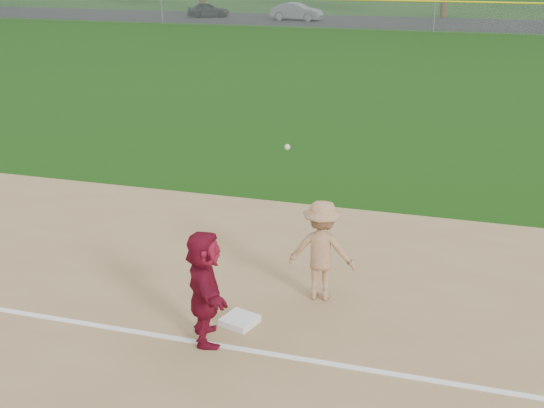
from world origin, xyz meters
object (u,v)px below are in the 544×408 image
(base_runner, at_px, (205,287))
(car_left, at_px, (208,10))
(first_base, at_px, (240,321))
(car_mid, at_px, (297,12))

(base_runner, xyz_separation_m, car_left, (-18.33, 46.68, -0.24))
(base_runner, bearing_deg, car_left, -5.18)
(first_base, height_order, base_runner, base_runner)
(car_left, bearing_deg, first_base, -179.49)
(first_base, xyz_separation_m, base_runner, (-0.31, -0.53, 0.77))
(base_runner, relative_size, car_left, 0.48)
(car_left, bearing_deg, base_runner, 179.95)
(first_base, relative_size, base_runner, 0.28)
(first_base, distance_m, car_mid, 46.77)
(first_base, height_order, car_left, car_left)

